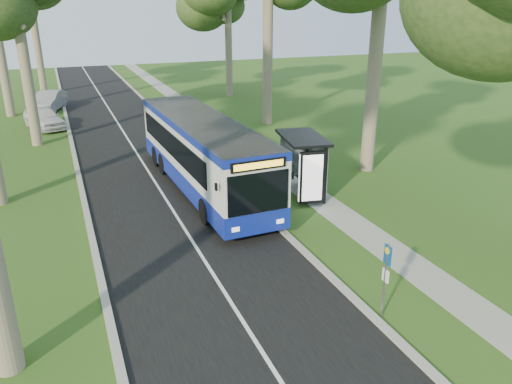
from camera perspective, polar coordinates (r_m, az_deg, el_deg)
ground at (r=19.23m, az=3.72°, el=-5.26°), size 120.00×120.00×0.00m
road at (r=27.19m, az=-12.20°, el=2.30°), size 7.00×100.00×0.02m
kerb_east at (r=27.91m, az=-5.13°, el=3.29°), size 0.25×100.00×0.12m
kerb_west at (r=26.87m, az=-19.55°, el=1.43°), size 0.25×100.00×0.12m
centre_line at (r=27.18m, az=-12.20°, el=2.32°), size 0.12×100.00×0.00m
footpath at (r=28.89m, az=0.58°, el=3.88°), size 1.50×100.00×0.02m
bus at (r=23.71m, az=-6.09°, el=4.36°), size 3.15×12.92×3.40m
bus_stop_sign at (r=14.48m, az=14.62°, el=-8.84°), size 0.08×0.32×2.30m
bus_shelter at (r=22.60m, az=6.16°, el=4.11°), size 2.30×3.52×2.80m
litter_bin at (r=23.04m, az=0.08°, el=0.77°), size 0.61×0.61×1.06m
car_white at (r=38.81m, az=-23.07°, el=7.80°), size 3.18×4.83×1.53m
car_silver at (r=45.30m, az=-22.56°, el=9.59°), size 3.10×5.13×1.60m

